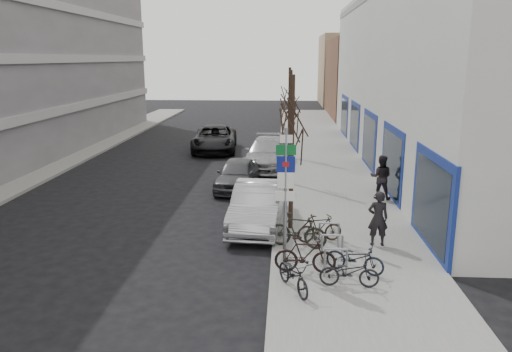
# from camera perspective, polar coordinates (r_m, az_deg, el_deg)

# --- Properties ---
(ground) EXTENTS (120.00, 120.00, 0.00)m
(ground) POSITION_cam_1_polar(r_m,az_deg,el_deg) (14.85, -6.21, -10.69)
(ground) COLOR black
(ground) RESTS_ON ground
(sidewalk_east) EXTENTS (5.00, 70.00, 0.15)m
(sidewalk_east) POSITION_cam_1_polar(r_m,az_deg,el_deg) (24.20, 8.32, -1.05)
(sidewalk_east) COLOR slate
(sidewalk_east) RESTS_ON ground
(sidewalk_west) EXTENTS (3.00, 70.00, 0.15)m
(sidewalk_west) POSITION_cam_1_polar(r_m,az_deg,el_deg) (27.57, -25.74, -0.48)
(sidewalk_west) COLOR slate
(sidewalk_west) RESTS_ON ground
(brick_building_far) EXTENTS (12.00, 14.00, 8.00)m
(brick_building_far) POSITION_cam_1_polar(r_m,az_deg,el_deg) (54.45, 14.90, 10.76)
(brick_building_far) COLOR brown
(brick_building_far) RESTS_ON ground
(tan_building_far) EXTENTS (13.00, 12.00, 9.00)m
(tan_building_far) POSITION_cam_1_polar(r_m,az_deg,el_deg) (69.28, 12.89, 11.74)
(tan_building_far) COLOR #937A5B
(tan_building_far) RESTS_ON ground
(highway_sign_pole) EXTENTS (0.55, 0.10, 4.20)m
(highway_sign_pole) POSITION_cam_1_polar(r_m,az_deg,el_deg) (13.82, 3.39, -1.65)
(highway_sign_pole) COLOR gray
(highway_sign_pole) RESTS_ON ground
(bike_rack) EXTENTS (0.66, 2.26, 0.83)m
(bike_rack) POSITION_cam_1_polar(r_m,az_deg,el_deg) (15.03, 8.69, -7.75)
(bike_rack) COLOR gray
(bike_rack) RESTS_ON sidewalk_east
(tree_near) EXTENTS (1.80, 1.80, 5.50)m
(tree_near) POSITION_cam_1_polar(r_m,az_deg,el_deg) (16.98, 4.16, 6.79)
(tree_near) COLOR black
(tree_near) RESTS_ON ground
(tree_mid) EXTENTS (1.80, 1.80, 5.50)m
(tree_mid) POSITION_cam_1_polar(r_m,az_deg,el_deg) (23.44, 3.97, 8.59)
(tree_mid) COLOR black
(tree_mid) RESTS_ON ground
(tree_far) EXTENTS (1.80, 1.80, 5.50)m
(tree_far) POSITION_cam_1_polar(r_m,az_deg,el_deg) (29.93, 3.86, 9.62)
(tree_far) COLOR black
(tree_far) RESTS_ON ground
(meter_front) EXTENTS (0.10, 0.08, 1.27)m
(meter_front) POSITION_cam_1_polar(r_m,az_deg,el_deg) (17.15, 2.49, -4.02)
(meter_front) COLOR gray
(meter_front) RESTS_ON sidewalk_east
(meter_mid) EXTENTS (0.10, 0.08, 1.27)m
(meter_mid) POSITION_cam_1_polar(r_m,az_deg,el_deg) (22.45, 2.73, 0.16)
(meter_mid) COLOR gray
(meter_mid) RESTS_ON sidewalk_east
(meter_back) EXTENTS (0.10, 0.08, 1.27)m
(meter_back) POSITION_cam_1_polar(r_m,az_deg,el_deg) (27.84, 2.87, 2.74)
(meter_back) COLOR gray
(meter_back) RESTS_ON sidewalk_east
(bike_near_left) EXTENTS (1.16, 1.72, 1.02)m
(bike_near_left) POSITION_cam_1_polar(r_m,az_deg,el_deg) (13.10, 4.32, -10.90)
(bike_near_left) COLOR black
(bike_near_left) RESTS_ON sidewalk_east
(bike_near_right) EXTENTS (1.77, 0.63, 1.06)m
(bike_near_right) POSITION_cam_1_polar(r_m,az_deg,el_deg) (14.14, 5.65, -8.95)
(bike_near_right) COLOR black
(bike_near_right) RESTS_ON sidewalk_east
(bike_mid_curb) EXTENTS (1.73, 1.10, 1.01)m
(bike_mid_curb) POSITION_cam_1_polar(r_m,az_deg,el_deg) (14.37, 11.25, -8.88)
(bike_mid_curb) COLOR black
(bike_mid_curb) RESTS_ON sidewalk_east
(bike_mid_inner) EXTENTS (1.98, 1.03, 1.16)m
(bike_mid_inner) POSITION_cam_1_polar(r_m,az_deg,el_deg) (15.92, 4.77, -6.16)
(bike_mid_inner) COLOR black
(bike_mid_inner) RESTS_ON sidewalk_east
(bike_far_curb) EXTENTS (1.59, 0.57, 0.95)m
(bike_far_curb) POSITION_cam_1_polar(r_m,az_deg,el_deg) (13.51, 10.63, -10.46)
(bike_far_curb) COLOR black
(bike_far_curb) RESTS_ON sidewalk_east
(bike_far_inner) EXTENTS (1.60, 0.87, 0.93)m
(bike_far_inner) POSITION_cam_1_polar(r_m,az_deg,el_deg) (16.50, 7.29, -5.93)
(bike_far_inner) COLOR black
(bike_far_inner) RESTS_ON sidewalk_east
(parked_car_front) EXTENTS (1.96, 4.95, 1.60)m
(parked_car_front) POSITION_cam_1_polar(r_m,az_deg,el_deg) (18.14, 0.17, -3.41)
(parked_car_front) COLOR #B1B1B6
(parked_car_front) RESTS_ON ground
(parked_car_mid) EXTENTS (2.03, 4.34, 1.44)m
(parked_car_mid) POSITION_cam_1_polar(r_m,az_deg,el_deg) (23.42, -2.17, 0.22)
(parked_car_mid) COLOR #434448
(parked_car_mid) RESTS_ON ground
(parked_car_back) EXTENTS (2.75, 5.87, 1.66)m
(parked_car_back) POSITION_cam_1_polar(r_m,az_deg,el_deg) (27.96, 1.33, 2.61)
(parked_car_back) COLOR #949498
(parked_car_back) RESTS_ON ground
(lane_car) EXTENTS (3.19, 6.17, 1.66)m
(lane_car) POSITION_cam_1_polar(r_m,az_deg,el_deg) (33.20, -4.73, 4.28)
(lane_car) COLOR black
(lane_car) RESTS_ON ground
(pedestrian_near) EXTENTS (0.67, 0.45, 1.80)m
(pedestrian_near) POSITION_cam_1_polar(r_m,az_deg,el_deg) (16.40, 13.77, -4.72)
(pedestrian_near) COLOR black
(pedestrian_near) RESTS_ON sidewalk_east
(pedestrian_far) EXTENTS (0.80, 0.63, 1.91)m
(pedestrian_far) POSITION_cam_1_polar(r_m,az_deg,el_deg) (21.85, 14.09, -0.09)
(pedestrian_far) COLOR black
(pedestrian_far) RESTS_ON sidewalk_east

